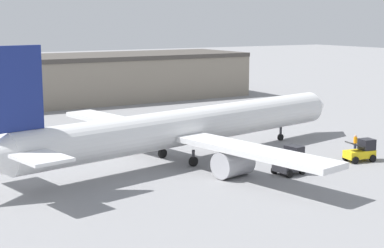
# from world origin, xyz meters

# --- Properties ---
(ground_plane) EXTENTS (400.00, 400.00, 0.00)m
(ground_plane) POSITION_xyz_m (0.00, 0.00, 0.00)
(ground_plane) COLOR gray
(terminal_building) EXTENTS (60.32, 16.39, 7.70)m
(terminal_building) POSITION_xyz_m (3.74, 44.98, 3.85)
(terminal_building) COLOR gray
(terminal_building) RESTS_ON ground_plane
(airplane) EXTENTS (43.89, 35.51, 11.52)m
(airplane) POSITION_xyz_m (-1.05, -0.21, 3.21)
(airplane) COLOR silver
(airplane) RESTS_ON ground_plane
(ground_crew_worker) EXTENTS (0.37, 0.37, 1.69)m
(ground_crew_worker) POSITION_xyz_m (16.38, -5.58, 0.90)
(ground_crew_worker) COLOR #1E2338
(ground_crew_worker) RESTS_ON ground_plane
(baggage_tug) EXTENTS (2.72, 2.35, 2.46)m
(baggage_tug) POSITION_xyz_m (4.56, -9.29, 1.09)
(baggage_tug) COLOR #2D2D33
(baggage_tug) RESTS_ON ground_plane
(belt_loader_truck) EXTENTS (3.07, 2.06, 2.13)m
(belt_loader_truck) POSITION_xyz_m (13.51, -9.13, 1.00)
(belt_loader_truck) COLOR yellow
(belt_loader_truck) RESTS_ON ground_plane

